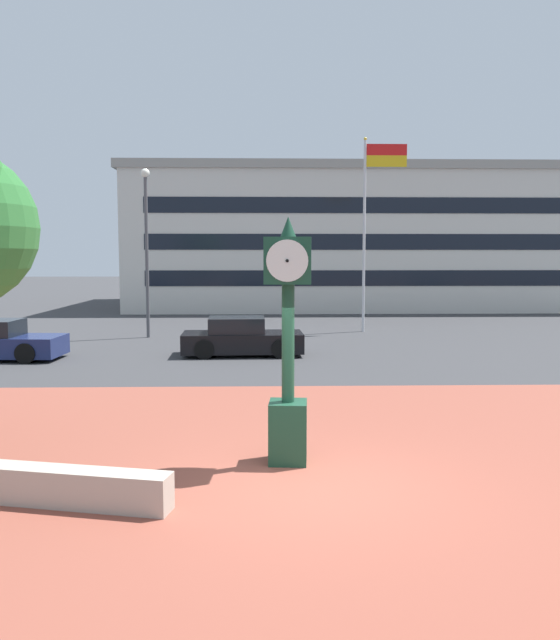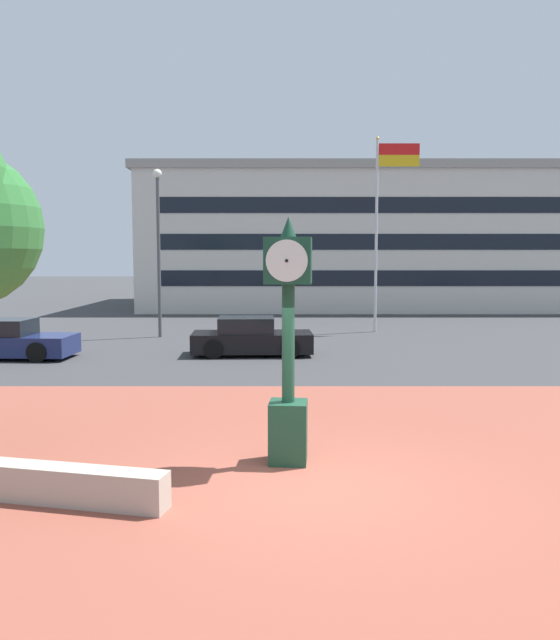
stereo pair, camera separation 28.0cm
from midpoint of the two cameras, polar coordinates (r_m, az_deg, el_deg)
ground_plane at (r=9.57m, az=3.61°, el=-14.56°), size 200.00×200.00×0.00m
plaza_brick_paving at (r=11.14m, az=3.06°, el=-11.61°), size 44.00×11.32×0.01m
planter_wall at (r=9.44m, az=-18.43°, el=-13.52°), size 3.21×1.11×0.50m
street_clock at (r=10.25m, az=1.48°, el=-1.75°), size 0.78×0.84×3.92m
car_street_mid at (r=22.85m, az=-22.63°, el=-1.70°), size 4.31×1.98×1.28m
car_street_far at (r=21.81m, az=-2.25°, el=-1.60°), size 4.06×1.97×1.28m
flagpole_primary at (r=28.77m, az=9.20°, el=9.09°), size 1.88×0.14×8.41m
civic_building at (r=45.17m, az=7.84°, el=6.93°), size 29.35×15.55×8.78m
street_lamp_post at (r=26.96m, az=-10.37°, el=7.31°), size 0.36×0.36×6.81m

